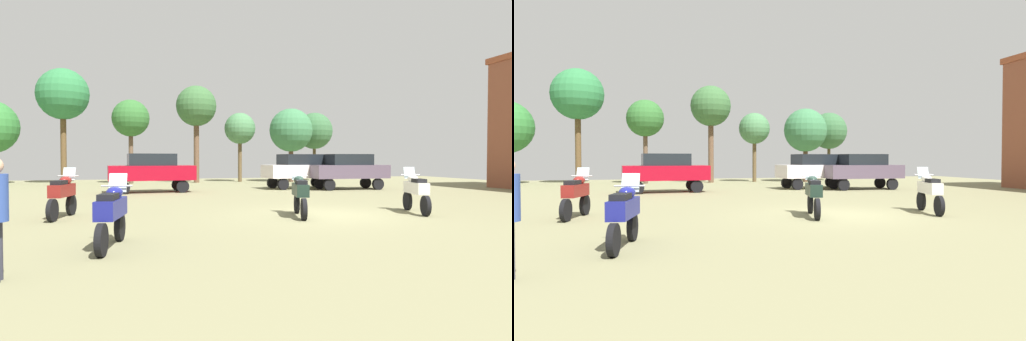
{
  "view_description": "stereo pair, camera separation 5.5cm",
  "coord_description": "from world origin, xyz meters",
  "views": [
    {
      "loc": [
        -5.36,
        -12.61,
        1.76
      ],
      "look_at": [
        -0.35,
        6.72,
        1.22
      ],
      "focal_mm": 30.83,
      "sensor_mm": 36.0,
      "label": 1
    },
    {
      "loc": [
        -5.3,
        -12.62,
        1.76
      ],
      "look_at": [
        -0.35,
        6.72,
        1.22
      ],
      "focal_mm": 30.83,
      "sensor_mm": 36.0,
      "label": 2
    }
  ],
  "objects": [
    {
      "name": "tree_8",
      "position": [
        5.49,
        18.77,
        3.88
      ],
      "size": [
        3.25,
        3.25,
        5.52
      ],
      "color": "#50392A",
      "rests_on": "ground"
    },
    {
      "name": "ground_plane",
      "position": [
        0.0,
        0.0,
        0.01
      ],
      "size": [
        44.0,
        52.0,
        0.02
      ],
      "color": "#7B7954"
    },
    {
      "name": "motorcycle_6",
      "position": [
        -5.94,
        -3.68,
        0.72
      ],
      "size": [
        0.67,
        2.13,
        1.44
      ],
      "rotation": [
        0.0,
        0.0,
        -0.16
      ],
      "color": "black",
      "rests_on": "ground"
    },
    {
      "name": "tree_5",
      "position": [
        -10.66,
        20.25,
        6.17
      ],
      "size": [
        3.52,
        3.52,
        7.98
      ],
      "color": "brown",
      "rests_on": "ground"
    },
    {
      "name": "tree_7",
      "position": [
        -1.54,
        19.46,
        5.51
      ],
      "size": [
        2.93,
        2.93,
        7.04
      ],
      "color": "brown",
      "rests_on": "ground"
    },
    {
      "name": "motorcycle_1",
      "position": [
        3.13,
        -0.29,
        0.74
      ],
      "size": [
        0.79,
        2.19,
        1.46
      ],
      "rotation": [
        0.0,
        0.0,
        -0.25
      ],
      "color": "black",
      "rests_on": "ground"
    },
    {
      "name": "tree_4",
      "position": [
        -6.13,
        19.27,
        4.54
      ],
      "size": [
        2.57,
        2.57,
        5.86
      ],
      "color": "brown",
      "rests_on": "ground"
    },
    {
      "name": "motorcycle_2",
      "position": [
        -0.78,
        -0.2,
        0.74
      ],
      "size": [
        0.75,
        2.2,
        1.46
      ],
      "rotation": [
        0.0,
        0.0,
        -0.22
      ],
      "color": "black",
      "rests_on": "ground"
    },
    {
      "name": "car_1",
      "position": [
        3.58,
        11.56,
        1.19
      ],
      "size": [
        4.5,
        2.36,
        2.0
      ],
      "rotation": [
        0.0,
        0.0,
        1.71
      ],
      "color": "black",
      "rests_on": "ground"
    },
    {
      "name": "car_3",
      "position": [
        5.96,
        10.18,
        1.19
      ],
      "size": [
        4.32,
        1.85,
        2.0
      ],
      "rotation": [
        0.0,
        0.0,
        1.56
      ],
      "color": "black",
      "rests_on": "ground"
    },
    {
      "name": "car_2",
      "position": [
        -4.89,
        10.64,
        1.19
      ],
      "size": [
        4.46,
        2.22,
        2.0
      ],
      "rotation": [
        0.0,
        0.0,
        1.67
      ],
      "color": "black",
      "rests_on": "ground"
    },
    {
      "name": "tree_2",
      "position": [
        8.01,
        20.33,
        3.97
      ],
      "size": [
        2.91,
        2.91,
        5.43
      ],
      "color": "brown",
      "rests_on": "ground"
    },
    {
      "name": "tree_3",
      "position": [
        1.78,
        19.81,
        4.0
      ],
      "size": [
        2.34,
        2.34,
        5.2
      ],
      "color": "brown",
      "rests_on": "ground"
    },
    {
      "name": "motorcycle_3",
      "position": [
        -7.62,
        1.17,
        0.74
      ],
      "size": [
        0.69,
        2.09,
        1.47
      ],
      "rotation": [
        0.0,
        0.0,
        -0.19
      ],
      "color": "black",
      "rests_on": "ground"
    }
  ]
}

